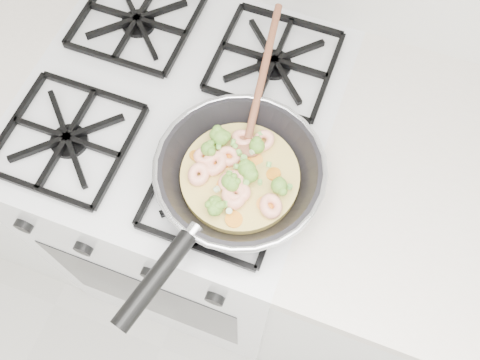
% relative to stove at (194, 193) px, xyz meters
% --- Properties ---
extents(stove, '(0.60, 0.60, 0.92)m').
position_rel_stove_xyz_m(stove, '(0.00, 0.00, 0.00)').
color(stove, silver).
rests_on(stove, ground).
extents(skillet, '(0.29, 0.64, 0.09)m').
position_rel_stove_xyz_m(skillet, '(0.18, -0.13, 0.50)').
color(skillet, black).
rests_on(skillet, stove).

